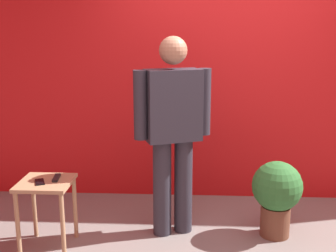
# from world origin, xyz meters

# --- Properties ---
(back_wall_red) EXTENTS (6.32, 0.12, 3.03)m
(back_wall_red) POSITION_xyz_m (0.00, 1.50, 1.52)
(back_wall_red) COLOR red
(back_wall_red) RESTS_ON ground_plane
(standing_person) EXTENTS (0.69, 0.38, 1.76)m
(standing_person) POSITION_xyz_m (-0.55, 0.56, 0.98)
(standing_person) COLOR #2D2D38
(standing_person) RESTS_ON ground_plane
(side_table) EXTENTS (0.43, 0.43, 0.59)m
(side_table) POSITION_xyz_m (-1.58, 0.23, 0.47)
(side_table) COLOR tan
(side_table) RESTS_ON ground_plane
(cell_phone) EXTENTS (0.12, 0.16, 0.01)m
(cell_phone) POSITION_xyz_m (-1.62, 0.19, 0.60)
(cell_phone) COLOR black
(cell_phone) RESTS_ON side_table
(tv_remote) EXTENTS (0.06, 0.17, 0.02)m
(tv_remote) POSITION_xyz_m (-1.51, 0.29, 0.60)
(tv_remote) COLOR black
(tv_remote) RESTS_ON side_table
(potted_plant) EXTENTS (0.44, 0.44, 0.69)m
(potted_plant) POSITION_xyz_m (0.37, 0.54, 0.41)
(potted_plant) COLOR brown
(potted_plant) RESTS_ON ground_plane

